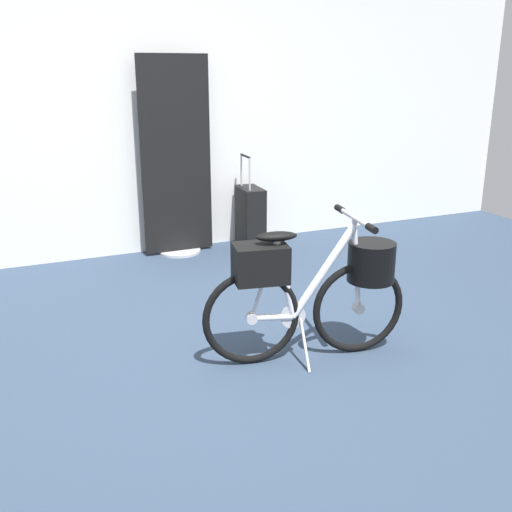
% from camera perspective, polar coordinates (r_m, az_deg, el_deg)
% --- Properties ---
extents(ground_plane, '(7.74, 7.74, 0.00)m').
position_cam_1_polar(ground_plane, '(3.18, 0.27, -11.45)').
color(ground_plane, '#2D3D51').
extents(back_wall, '(7.74, 0.10, 2.75)m').
position_cam_1_polar(back_wall, '(5.14, -11.57, 15.41)').
color(back_wall, white).
rests_on(back_wall, ground_plane).
extents(floor_banner_stand, '(0.60, 0.36, 1.66)m').
position_cam_1_polar(floor_banner_stand, '(5.08, -7.66, 8.41)').
color(floor_banner_stand, '#B7B7BC').
rests_on(floor_banner_stand, ground_plane).
extents(folding_bike_foreground, '(1.13, 0.53, 0.81)m').
position_cam_1_polar(folding_bike_foreground, '(3.22, 5.71, -2.77)').
color(folding_bike_foreground, black).
rests_on(folding_bike_foreground, ground_plane).
extents(rolling_suitcase, '(0.21, 0.37, 0.83)m').
position_cam_1_polar(rolling_suitcase, '(5.30, -0.54, 3.87)').
color(rolling_suitcase, black).
rests_on(rolling_suitcase, ground_plane).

